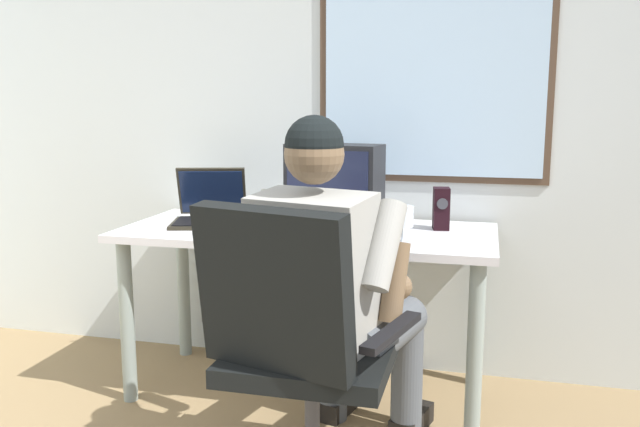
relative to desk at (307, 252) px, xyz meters
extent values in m
cube|color=silver|center=(0.08, 0.40, 0.75)|extent=(4.66, 0.06, 2.77)
cube|color=#4C3828|center=(0.48, 0.36, 0.95)|extent=(1.04, 0.01, 1.34)
cube|color=silver|center=(0.48, 0.36, 0.95)|extent=(0.98, 0.02, 1.28)
cylinder|color=gray|center=(-0.72, -0.27, -0.28)|extent=(0.06, 0.06, 0.71)
cylinder|color=gray|center=(0.72, -0.27, -0.28)|extent=(0.06, 0.06, 0.71)
cylinder|color=gray|center=(-0.72, 0.27, -0.28)|extent=(0.06, 0.06, 0.71)
cylinder|color=gray|center=(0.72, 0.27, -0.28)|extent=(0.06, 0.06, 0.71)
cube|color=silver|center=(0.00, 0.00, 0.09)|extent=(1.58, 0.68, 0.03)
cylinder|color=#3F3F44|center=(0.21, -0.70, -0.40)|extent=(0.05, 0.05, 0.42)
cube|color=black|center=(0.21, -0.70, -0.17)|extent=(0.52, 0.52, 0.06)
cube|color=black|center=(0.15, -0.92, 0.10)|extent=(0.51, 0.25, 0.50)
cube|color=black|center=(0.48, -0.77, -0.04)|extent=(0.14, 0.36, 0.02)
cube|color=black|center=(-0.06, -0.63, -0.04)|extent=(0.14, 0.36, 0.02)
cylinder|color=#4C5156|center=(0.42, -0.51, -0.14)|extent=(0.25, 0.45, 0.15)
cylinder|color=#4C5156|center=(0.47, -0.30, -0.39)|extent=(0.12, 0.12, 0.49)
cube|color=black|center=(0.49, -0.24, -0.60)|extent=(0.16, 0.26, 0.08)
cylinder|color=#4C5156|center=(0.11, -0.42, -0.14)|extent=(0.25, 0.45, 0.15)
cylinder|color=#4C5156|center=(0.16, -0.22, -0.39)|extent=(0.12, 0.12, 0.49)
cube|color=black|center=(0.18, -0.16, -0.60)|extent=(0.16, 0.26, 0.08)
cube|color=#979791|center=(0.21, -0.67, 0.11)|extent=(0.43, 0.35, 0.51)
sphere|color=brown|center=(0.21, -0.67, 0.48)|extent=(0.19, 0.19, 0.19)
sphere|color=black|center=(0.21, -0.67, 0.51)|extent=(0.19, 0.19, 0.19)
cylinder|color=#979791|center=(0.43, -0.68, 0.20)|extent=(0.14, 0.24, 0.29)
cylinder|color=brown|center=(0.46, -0.59, 0.06)|extent=(0.11, 0.16, 0.27)
sphere|color=brown|center=(0.47, -0.56, 0.04)|extent=(0.09, 0.09, 0.09)
cylinder|color=#979791|center=(0.01, -0.57, 0.20)|extent=(0.14, 0.21, 0.29)
cylinder|color=brown|center=(0.05, -0.43, 0.15)|extent=(0.10, 0.10, 0.26)
sphere|color=brown|center=(0.07, -0.34, 0.22)|extent=(0.09, 0.09, 0.09)
cube|color=beige|center=(0.11, 0.02, 0.11)|extent=(0.27, 0.23, 0.02)
cylinder|color=beige|center=(0.11, 0.02, 0.14)|extent=(0.04, 0.04, 0.05)
cube|color=black|center=(0.11, 0.02, 0.32)|extent=(0.41, 0.23, 0.29)
cube|color=#191E38|center=(0.10, -0.07, 0.32)|extent=(0.35, 0.06, 0.25)
cube|color=black|center=(-0.45, -0.02, 0.11)|extent=(0.37, 0.33, 0.02)
cube|color=black|center=(-0.45, -0.02, 0.12)|extent=(0.33, 0.29, 0.00)
cube|color=black|center=(-0.50, 0.14, 0.23)|extent=(0.33, 0.19, 0.23)
cube|color=#0F1933|center=(-0.49, 0.14, 0.23)|extent=(0.30, 0.16, 0.20)
cylinder|color=silver|center=(0.43, -0.17, 0.10)|extent=(0.07, 0.07, 0.00)
cylinder|color=silver|center=(0.43, -0.17, 0.14)|extent=(0.01, 0.01, 0.06)
cylinder|color=silver|center=(0.43, -0.17, 0.21)|extent=(0.08, 0.08, 0.08)
cylinder|color=maroon|center=(0.43, -0.17, 0.19)|extent=(0.08, 0.08, 0.04)
cube|color=black|center=(0.55, 0.13, 0.19)|extent=(0.08, 0.09, 0.18)
cylinder|color=#333338|center=(0.56, 0.09, 0.22)|extent=(0.05, 0.01, 0.05)
cylinder|color=navy|center=(-0.19, -0.16, 0.15)|extent=(0.08, 0.08, 0.10)
camera|label=1|loc=(0.73, -2.66, 0.65)|focal=36.99mm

